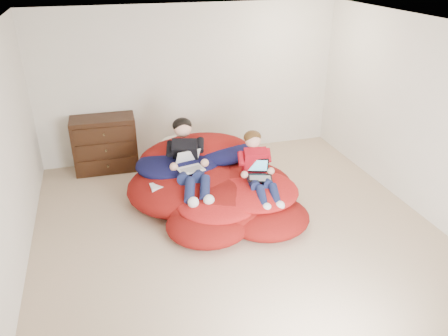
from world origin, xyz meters
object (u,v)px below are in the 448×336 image
younger_boy (258,166)px  laptop_white (190,164)px  beanbag_pile (213,186)px  older_boy (188,156)px  dresser (105,144)px  laptop_black (258,172)px

younger_boy → laptop_white: 0.92m
beanbag_pile → older_boy: bearing=158.0°
dresser → laptop_black: bearing=-44.1°
dresser → older_boy: bearing=-52.5°
laptop_white → dresser: bearing=125.7°
older_boy → laptop_black: bearing=-28.7°
laptop_white → laptop_black: bearing=-23.8°
dresser → younger_boy: bearing=-43.6°
older_boy → laptop_black: (0.85, -0.47, -0.14)m
laptop_black → younger_boy: bearing=90.0°
younger_boy → laptop_black: (0.00, -0.03, -0.08)m
older_boy → laptop_white: (0.00, -0.09, -0.07)m
beanbag_pile → laptop_white: laptop_white is taller
laptop_white → younger_boy: bearing=-21.9°
dresser → older_boy: size_ratio=0.79×
laptop_white → older_boy: bearing=90.0°
laptop_white → beanbag_pile: bearing=-6.5°
beanbag_pile → dresser: bearing=132.3°
younger_boy → laptop_black: bearing=-90.0°
beanbag_pile → younger_boy: 0.72m
beanbag_pile → younger_boy: younger_boy is taller
younger_boy → laptop_white: (-0.85, 0.34, -0.01)m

